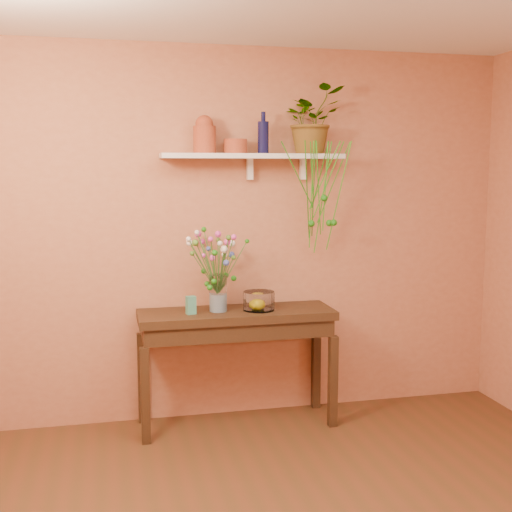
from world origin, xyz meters
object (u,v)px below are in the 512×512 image
at_px(sideboard, 236,327).
at_px(bouquet, 216,254).
at_px(blue_bottle, 263,137).
at_px(terracotta_jug, 204,135).
at_px(glass_vase, 218,296).
at_px(spider_plant, 312,120).
at_px(glass_bowl, 259,301).

relative_size(sideboard, bouquet, 2.97).
bearing_deg(blue_bottle, terracotta_jug, 178.80).
xyz_separation_m(sideboard, glass_vase, (-0.13, 0.01, 0.23)).
xyz_separation_m(blue_bottle, spider_plant, (0.36, 0.03, 0.12)).
bearing_deg(blue_bottle, spider_plant, 4.11).
distance_m(terracotta_jug, bouquet, 0.82).
xyz_separation_m(blue_bottle, glass_bowl, (-0.06, -0.13, -1.16)).
bearing_deg(glass_vase, spider_plant, 10.11).
bearing_deg(glass_bowl, sideboard, 172.47).
distance_m(terracotta_jug, glass_bowl, 1.22).
distance_m(blue_bottle, glass_bowl, 1.17).
relative_size(terracotta_jug, glass_bowl, 1.18).
bearing_deg(sideboard, glass_bowl, -7.53).
bearing_deg(glass_bowl, blue_bottle, 64.43).
xyz_separation_m(sideboard, terracotta_jug, (-0.20, 0.12, 1.35)).
bearing_deg(terracotta_jug, blue_bottle, -1.20).
distance_m(terracotta_jug, glass_vase, 1.12).
bearing_deg(bouquet, spider_plant, 10.21).
bearing_deg(glass_vase, blue_bottle, 16.14).
xyz_separation_m(sideboard, blue_bottle, (0.22, 0.11, 1.34)).
height_order(sideboard, glass_vase, glass_vase).
height_order(sideboard, blue_bottle, blue_bottle).
height_order(spider_plant, glass_vase, spider_plant).
height_order(blue_bottle, glass_vase, blue_bottle).
relative_size(spider_plant, glass_bowl, 2.17).
relative_size(sideboard, terracotta_jug, 5.29).
xyz_separation_m(glass_vase, glass_bowl, (0.29, -0.03, -0.05)).
bearing_deg(blue_bottle, glass_bowl, -115.57).
distance_m(sideboard, blue_bottle, 1.36).
relative_size(blue_bottle, glass_vase, 1.11).
relative_size(terracotta_jug, spider_plant, 0.54).
distance_m(blue_bottle, spider_plant, 0.38).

